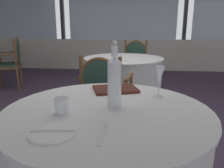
{
  "coord_description": "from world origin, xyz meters",
  "views": [
    {
      "loc": [
        0.34,
        -2.67,
        1.21
      ],
      "look_at": [
        0.21,
        -1.38,
        0.87
      ],
      "focal_mm": 35.78,
      "sensor_mm": 36.0,
      "label": 1
    }
  ],
  "objects_px": {
    "side_plate": "(53,132)",
    "menu_book": "(115,89)",
    "water_bottle": "(114,80)",
    "dining_chair_2_0": "(134,61)",
    "dining_chair_2_1": "(104,91)",
    "water_tumbler": "(61,105)",
    "dining_chair_1_0": "(12,60)",
    "wine_glass": "(159,76)"
  },
  "relations": [
    {
      "from": "dining_chair_1_0",
      "to": "dining_chair_2_1",
      "type": "relative_size",
      "value": 1.07
    },
    {
      "from": "dining_chair_2_0",
      "to": "dining_chair_2_1",
      "type": "bearing_deg",
      "value": -0.0
    },
    {
      "from": "dining_chair_1_0",
      "to": "dining_chair_2_0",
      "type": "bearing_deg",
      "value": 164.98
    },
    {
      "from": "dining_chair_2_1",
      "to": "water_tumbler",
      "type": "bearing_deg",
      "value": -174.0
    },
    {
      "from": "menu_book",
      "to": "dining_chair_2_1",
      "type": "relative_size",
      "value": 0.32
    },
    {
      "from": "menu_book",
      "to": "water_bottle",
      "type": "bearing_deg",
      "value": -103.78
    },
    {
      "from": "side_plate",
      "to": "wine_glass",
      "type": "relative_size",
      "value": 1.01
    },
    {
      "from": "wine_glass",
      "to": "menu_book",
      "type": "height_order",
      "value": "wine_glass"
    },
    {
      "from": "water_tumbler",
      "to": "dining_chair_1_0",
      "type": "distance_m",
      "value": 3.59
    },
    {
      "from": "dining_chair_2_0",
      "to": "dining_chair_2_1",
      "type": "xyz_separation_m",
      "value": [
        -0.32,
        -1.98,
        -0.01
      ]
    },
    {
      "from": "side_plate",
      "to": "dining_chair_2_1",
      "type": "height_order",
      "value": "dining_chair_2_1"
    },
    {
      "from": "menu_book",
      "to": "wine_glass",
      "type": "bearing_deg",
      "value": -39.01
    },
    {
      "from": "water_bottle",
      "to": "menu_book",
      "type": "distance_m",
      "value": 0.34
    },
    {
      "from": "water_tumbler",
      "to": "dining_chair_2_1",
      "type": "relative_size",
      "value": 0.09
    },
    {
      "from": "water_bottle",
      "to": "dining_chair_1_0",
      "type": "bearing_deg",
      "value": 128.15
    },
    {
      "from": "water_bottle",
      "to": "water_tumbler",
      "type": "relative_size",
      "value": 4.5
    },
    {
      "from": "water_bottle",
      "to": "menu_book",
      "type": "relative_size",
      "value": 1.24
    },
    {
      "from": "side_plate",
      "to": "water_bottle",
      "type": "distance_m",
      "value": 0.46
    },
    {
      "from": "side_plate",
      "to": "menu_book",
      "type": "bearing_deg",
      "value": 72.7
    },
    {
      "from": "side_plate",
      "to": "menu_book",
      "type": "height_order",
      "value": "menu_book"
    },
    {
      "from": "water_tumbler",
      "to": "dining_chair_2_1",
      "type": "bearing_deg",
      "value": 86.79
    },
    {
      "from": "wine_glass",
      "to": "dining_chair_1_0",
      "type": "distance_m",
      "value": 3.68
    },
    {
      "from": "wine_glass",
      "to": "dining_chair_1_0",
      "type": "relative_size",
      "value": 0.2
    },
    {
      "from": "water_tumbler",
      "to": "menu_book",
      "type": "height_order",
      "value": "water_tumbler"
    },
    {
      "from": "water_tumbler",
      "to": "dining_chair_1_0",
      "type": "xyz_separation_m",
      "value": [
        -1.98,
        2.99,
        -0.22
      ]
    },
    {
      "from": "wine_glass",
      "to": "water_tumbler",
      "type": "bearing_deg",
      "value": -148.28
    },
    {
      "from": "water_bottle",
      "to": "menu_book",
      "type": "height_order",
      "value": "water_bottle"
    },
    {
      "from": "side_plate",
      "to": "dining_chair_2_1",
      "type": "relative_size",
      "value": 0.22
    },
    {
      "from": "side_plate",
      "to": "menu_book",
      "type": "xyz_separation_m",
      "value": [
        0.21,
        0.69,
        0.01
      ]
    },
    {
      "from": "menu_book",
      "to": "dining_chair_1_0",
      "type": "xyz_separation_m",
      "value": [
        -2.22,
        2.55,
        -0.19
      ]
    },
    {
      "from": "water_tumbler",
      "to": "dining_chair_1_0",
      "type": "relative_size",
      "value": 0.08
    },
    {
      "from": "wine_glass",
      "to": "dining_chair_2_1",
      "type": "distance_m",
      "value": 1.02
    },
    {
      "from": "water_tumbler",
      "to": "dining_chair_1_0",
      "type": "bearing_deg",
      "value": 123.41
    },
    {
      "from": "wine_glass",
      "to": "menu_book",
      "type": "relative_size",
      "value": 0.67
    },
    {
      "from": "dining_chair_1_0",
      "to": "dining_chair_2_1",
      "type": "distance_m",
      "value": 2.74
    },
    {
      "from": "water_bottle",
      "to": "dining_chair_2_0",
      "type": "height_order",
      "value": "water_bottle"
    },
    {
      "from": "side_plate",
      "to": "menu_book",
      "type": "relative_size",
      "value": 0.68
    },
    {
      "from": "side_plate",
      "to": "water_tumbler",
      "type": "xyz_separation_m",
      "value": [
        -0.04,
        0.24,
        0.04
      ]
    },
    {
      "from": "water_bottle",
      "to": "dining_chair_2_1",
      "type": "bearing_deg",
      "value": 101.16
    },
    {
      "from": "water_bottle",
      "to": "water_tumbler",
      "type": "xyz_separation_m",
      "value": [
        -0.27,
        -0.14,
        -0.11
      ]
    },
    {
      "from": "dining_chair_1_0",
      "to": "dining_chair_2_0",
      "type": "height_order",
      "value": "dining_chair_1_0"
    },
    {
      "from": "side_plate",
      "to": "dining_chair_2_0",
      "type": "distance_m",
      "value": 3.41
    }
  ]
}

